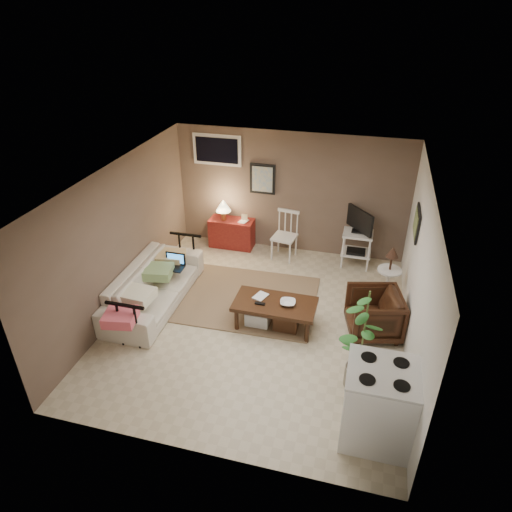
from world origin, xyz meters
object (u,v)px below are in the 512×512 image
(armchair, at_px, (374,312))
(sofa, at_px, (153,280))
(coffee_table, at_px, (274,312))
(potted_plant, at_px, (363,337))
(side_table, at_px, (390,269))
(tv_stand, at_px, (358,237))
(red_console, at_px, (231,230))
(stove, at_px, (378,404))
(spindle_chair, at_px, (285,237))

(armchair, bearing_deg, sofa, -102.08)
(coffee_table, xyz_separation_m, potted_plant, (1.34, -0.94, 0.55))
(potted_plant, bearing_deg, side_table, 80.82)
(sofa, bearing_deg, potted_plant, -107.10)
(coffee_table, relative_size, tv_stand, 1.09)
(armchair, bearing_deg, red_console, -139.77)
(sofa, distance_m, potted_plant, 3.60)
(sofa, relative_size, tv_stand, 1.97)
(red_console, relative_size, potted_plant, 0.67)
(sofa, relative_size, armchair, 2.92)
(tv_stand, bearing_deg, potted_plant, -85.42)
(coffee_table, height_order, potted_plant, potted_plant)
(side_table, distance_m, potted_plant, 2.10)
(sofa, relative_size, stove, 2.21)
(spindle_chair, xyz_separation_m, stove, (1.87, -3.86, 0.07))
(armchair, height_order, potted_plant, potted_plant)
(red_console, xyz_separation_m, potted_plant, (2.78, -3.28, 0.46))
(coffee_table, xyz_separation_m, armchair, (1.49, 0.23, 0.13))
(potted_plant, bearing_deg, armchair, 82.92)
(red_console, distance_m, tv_stand, 2.54)
(side_table, xyz_separation_m, stove, (-0.09, -2.83, -0.14))
(armchair, relative_size, potted_plant, 0.51)
(armchair, distance_m, potted_plant, 1.25)
(spindle_chair, bearing_deg, red_console, 171.16)
(side_table, xyz_separation_m, armchair, (-0.19, -0.90, -0.26))
(tv_stand, relative_size, side_table, 1.10)
(sofa, distance_m, armchair, 3.57)
(coffee_table, distance_m, red_console, 2.74)
(stove, bearing_deg, potted_plant, 107.90)
(potted_plant, bearing_deg, spindle_chair, 117.71)
(sofa, height_order, tv_stand, tv_stand)
(red_console, relative_size, armchair, 1.32)
(side_table, distance_m, armchair, 0.95)
(potted_plant, bearing_deg, tv_stand, 94.58)
(coffee_table, bearing_deg, spindle_chair, 97.49)
(stove, bearing_deg, tv_stand, 97.27)
(spindle_chair, height_order, side_table, side_table)
(spindle_chair, relative_size, stove, 0.92)
(tv_stand, height_order, armchair, tv_stand)
(coffee_table, relative_size, stove, 1.22)
(side_table, bearing_deg, potted_plant, -99.18)
(tv_stand, xyz_separation_m, side_table, (0.58, -1.08, 0.04))
(stove, bearing_deg, red_console, 126.80)
(coffee_table, relative_size, armchair, 1.62)
(side_table, bearing_deg, stove, -91.76)
(tv_stand, distance_m, armchair, 2.03)
(coffee_table, distance_m, sofa, 2.09)
(coffee_table, height_order, red_console, red_console)
(coffee_table, distance_m, stove, 2.34)
(potted_plant, distance_m, stove, 0.86)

